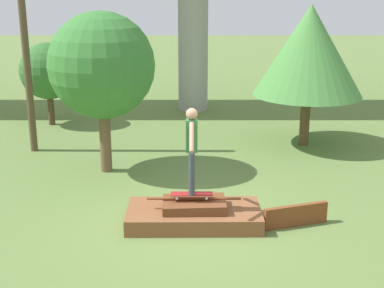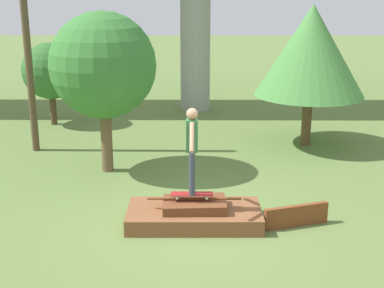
% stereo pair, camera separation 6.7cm
% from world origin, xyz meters
% --- Properties ---
extents(ground_plane, '(80.00, 80.00, 0.00)m').
position_xyz_m(ground_plane, '(0.00, 0.00, 0.00)').
color(ground_plane, olive).
extents(scrap_pile, '(2.66, 1.28, 0.56)m').
position_xyz_m(scrap_pile, '(0.00, -0.00, 0.20)').
color(scrap_pile, brown).
rests_on(scrap_pile, ground_plane).
extents(scrap_plank_loose, '(1.32, 0.51, 0.44)m').
position_xyz_m(scrap_plank_loose, '(2.01, -0.11, 0.22)').
color(scrap_plank_loose, brown).
rests_on(scrap_plank_loose, ground_plane).
extents(skateboard, '(0.83, 0.22, 0.09)m').
position_xyz_m(skateboard, '(-0.04, -0.01, 0.63)').
color(skateboard, maroon).
rests_on(skateboard, scrap_pile).
extents(skater, '(0.22, 1.14, 1.72)m').
position_xyz_m(skater, '(-0.04, -0.01, 1.65)').
color(skater, '#383D4C').
rests_on(skater, skateboard).
extents(utility_pole, '(1.30, 0.20, 6.94)m').
position_xyz_m(utility_pole, '(-4.56, 4.85, 3.60)').
color(utility_pole, brown).
rests_on(utility_pole, ground_plane).
extents(tree_behind_left, '(3.13, 3.13, 4.06)m').
position_xyz_m(tree_behind_left, '(3.27, 5.44, 2.77)').
color(tree_behind_left, brown).
rests_on(tree_behind_left, ground_plane).
extents(tree_behind_right, '(2.59, 2.59, 3.99)m').
position_xyz_m(tree_behind_right, '(-2.22, 3.12, 2.69)').
color(tree_behind_right, brown).
rests_on(tree_behind_right, ground_plane).
extents(tree_mid_back, '(1.86, 1.86, 2.75)m').
position_xyz_m(tree_mid_back, '(-4.79, 7.79, 1.81)').
color(tree_mid_back, '#4C3823').
rests_on(tree_mid_back, ground_plane).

